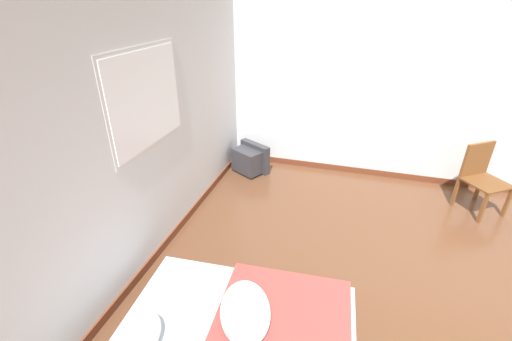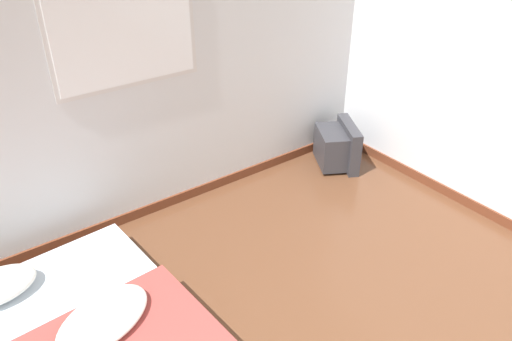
{
  "view_description": "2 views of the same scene",
  "coord_description": "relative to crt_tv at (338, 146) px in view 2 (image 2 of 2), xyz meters",
  "views": [
    {
      "loc": [
        -2.09,
        1.16,
        2.47
      ],
      "look_at": [
        1.02,
        2.08,
        0.79
      ],
      "focal_mm": 24.0,
      "sensor_mm": 36.0,
      "label": 1
    },
    {
      "loc": [
        -0.84,
        -0.46,
        2.59
      ],
      "look_at": [
        1.04,
        2.1,
        0.66
      ],
      "focal_mm": 35.0,
      "sensor_mm": 36.0,
      "label": 2
    }
  ],
  "objects": [
    {
      "name": "crt_tv",
      "position": [
        0.0,
        0.0,
        0.0
      ],
      "size": [
        0.55,
        0.6,
        0.44
      ],
      "color": "#333338",
      "rests_on": "ground_plane"
    },
    {
      "name": "wall_back",
      "position": [
        -2.42,
        0.39,
        1.08
      ],
      "size": [
        8.11,
        0.08,
        2.6
      ],
      "color": "silver",
      "rests_on": "ground_plane"
    }
  ]
}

